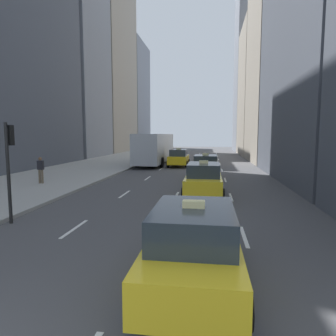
# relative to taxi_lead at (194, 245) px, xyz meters

# --- Properties ---
(sidewalk_left) EXTENTS (8.00, 66.00, 0.15)m
(sidewalk_left) POSITION_rel_taxi_lead_xyz_m (-11.00, 22.29, -0.81)
(sidewalk_left) COLOR #9E9E99
(sidewalk_left) RESTS_ON ground
(lane_markings) EXTENTS (5.72, 56.00, 0.01)m
(lane_markings) POSITION_rel_taxi_lead_xyz_m (-1.40, 18.29, -0.87)
(lane_markings) COLOR white
(lane_markings) RESTS_ON ground
(building_row_left) EXTENTS (6.00, 75.04, 36.40)m
(building_row_left) POSITION_rel_taxi_lead_xyz_m (-18.00, 32.19, 14.22)
(building_row_left) COLOR slate
(building_row_left) RESTS_ON ground
(building_row_right) EXTENTS (6.00, 65.84, 36.93)m
(building_row_right) POSITION_rel_taxi_lead_xyz_m (8.00, 27.83, 13.73)
(building_row_right) COLOR #4C515B
(building_row_right) RESTS_ON ground
(taxi_lead) EXTENTS (2.02, 4.40, 1.87)m
(taxi_lead) POSITION_rel_taxi_lead_xyz_m (0.00, 0.00, 0.00)
(taxi_lead) COLOR yellow
(taxi_lead) RESTS_ON ground
(taxi_second) EXTENTS (2.02, 4.40, 1.87)m
(taxi_second) POSITION_rel_taxi_lead_xyz_m (0.00, 15.64, 0.00)
(taxi_second) COLOR yellow
(taxi_second) RESTS_ON ground
(taxi_third) EXTENTS (2.02, 4.40, 1.87)m
(taxi_third) POSITION_rel_taxi_lead_xyz_m (-2.80, 23.87, 0.00)
(taxi_third) COLOR yellow
(taxi_third) RESTS_ON ground
(taxi_fourth) EXTENTS (2.02, 4.40, 1.87)m
(taxi_fourth) POSITION_rel_taxi_lead_xyz_m (0.00, 9.35, 0.00)
(taxi_fourth) COLOR yellow
(taxi_fourth) RESTS_ON ground
(city_bus) EXTENTS (2.80, 11.61, 3.25)m
(city_bus) POSITION_rel_taxi_lead_xyz_m (-5.61, 26.03, 0.91)
(city_bus) COLOR #B7BCC1
(city_bus) RESTS_ON ground
(pedestrian_far_walking) EXTENTS (0.36, 0.22, 1.65)m
(pedestrian_far_walking) POSITION_rel_taxi_lead_xyz_m (-10.14, 11.23, 0.19)
(pedestrian_far_walking) COLOR brown
(pedestrian_far_walking) RESTS_ON sidewalk_left
(traffic_light_pole) EXTENTS (0.24, 0.42, 3.60)m
(traffic_light_pole) POSITION_rel_taxi_lead_xyz_m (-6.75, 3.68, 1.53)
(traffic_light_pole) COLOR black
(traffic_light_pole) RESTS_ON ground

